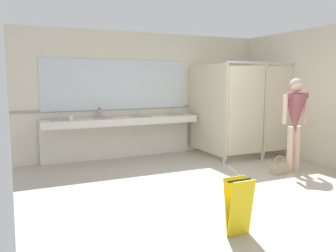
{
  "coord_description": "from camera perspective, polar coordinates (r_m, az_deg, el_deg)",
  "views": [
    {
      "loc": [
        -2.89,
        -4.1,
        1.66
      ],
      "look_at": [
        -0.7,
        0.65,
        0.96
      ],
      "focal_mm": 36.98,
      "sensor_mm": 36.0,
      "label": 1
    }
  ],
  "objects": [
    {
      "name": "ground_plane",
      "position": [
        5.3,
        10.09,
        -11.35
      ],
      "size": [
        5.82,
        6.67,
        0.1
      ],
      "primitive_type": "cube",
      "color": "#B2A899"
    },
    {
      "name": "wall_back",
      "position": [
        7.76,
        -2.84,
        5.22
      ],
      "size": [
        5.82,
        0.12,
        2.68
      ],
      "primitive_type": "cube",
      "color": "beige",
      "rests_on": "ground_plane"
    },
    {
      "name": "wall_back_tile_band",
      "position": [
        7.72,
        -2.64,
        3.06
      ],
      "size": [
        5.82,
        0.01,
        0.06
      ],
      "primitive_type": "cube",
      "color": "#9E937F",
      "rests_on": "wall_back"
    },
    {
      "name": "vanity_counter",
      "position": [
        7.32,
        -7.73,
        -0.42
      ],
      "size": [
        3.23,
        0.54,
        1.0
      ],
      "color": "silver",
      "rests_on": "ground_plane"
    },
    {
      "name": "mirror_panel",
      "position": [
        7.43,
        -8.29,
        6.77
      ],
      "size": [
        3.13,
        0.02,
        1.05
      ],
      "primitive_type": "cube",
      "color": "silver",
      "rests_on": "wall_back"
    },
    {
      "name": "bathroom_stalls",
      "position": [
        7.8,
        13.1,
        2.97
      ],
      "size": [
        1.95,
        1.55,
        2.02
      ],
      "color": "beige",
      "rests_on": "ground_plane"
    },
    {
      "name": "person_standing",
      "position": [
        6.6,
        20.24,
        2.04
      ],
      "size": [
        0.59,
        0.42,
        1.69
      ],
      "color": "beige",
      "rests_on": "ground_plane"
    },
    {
      "name": "handbag",
      "position": [
        6.49,
        17.8,
        -6.65
      ],
      "size": [
        0.3,
        0.14,
        0.34
      ],
      "color": "tan",
      "rests_on": "ground_plane"
    },
    {
      "name": "soap_dispenser",
      "position": [
        7.24,
        -11.22,
        2.05
      ],
      "size": [
        0.07,
        0.07,
        0.2
      ],
      "color": "#D899B2",
      "rests_on": "vanity_counter"
    },
    {
      "name": "paper_cup",
      "position": [
        6.84,
        -15.7,
        1.24
      ],
      "size": [
        0.07,
        0.07,
        0.09
      ],
      "primitive_type": "cylinder",
      "color": "white",
      "rests_on": "vanity_counter"
    },
    {
      "name": "wet_floor_sign",
      "position": [
        3.86,
        11.58,
        -12.85
      ],
      "size": [
        0.28,
        0.19,
        0.63
      ],
      "color": "yellow",
      "rests_on": "ground_plane"
    }
  ]
}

